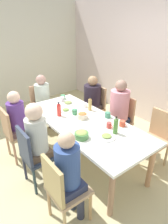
# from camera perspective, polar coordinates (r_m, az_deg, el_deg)

# --- Properties ---
(ground_plane) EXTENTS (7.16, 7.16, 0.00)m
(ground_plane) POSITION_cam_1_polar(r_m,az_deg,el_deg) (3.36, -0.00, -13.74)
(ground_plane) COLOR #C7BC89
(wall_back) EXTENTS (6.21, 0.12, 2.60)m
(wall_back) POSITION_cam_1_polar(r_m,az_deg,el_deg) (4.23, 22.98, 12.42)
(wall_back) COLOR silver
(wall_back) RESTS_ON ground_plane
(wall_left) EXTENTS (0.12, 4.19, 2.60)m
(wall_left) POSITION_cam_1_polar(r_m,az_deg,el_deg) (5.40, -20.78, 15.28)
(wall_left) COLOR silver
(wall_left) RESTS_ON ground_plane
(dining_table) EXTENTS (2.18, 0.93, 0.73)m
(dining_table) POSITION_cam_1_polar(r_m,az_deg,el_deg) (2.98, -0.00, -3.86)
(dining_table) COLOR white
(dining_table) RESTS_ON ground_plane
(chair_0) EXTENTS (0.40, 0.40, 0.90)m
(chair_0) POSITION_cam_1_polar(r_m,az_deg,el_deg) (2.72, -14.64, -11.87)
(chair_0) COLOR #2C3749
(chair_0) RESTS_ON ground_plane
(person_0) EXTENTS (0.30, 0.30, 1.22)m
(person_0) POSITION_cam_1_polar(r_m,az_deg,el_deg) (2.62, -13.34, -7.39)
(person_0) COLOR brown
(person_0) RESTS_ON ground_plane
(chair_1) EXTENTS (0.40, 0.40, 0.90)m
(chair_1) POSITION_cam_1_polar(r_m,az_deg,el_deg) (4.19, -12.32, 2.34)
(chair_1) COLOR tan
(chair_1) RESTS_ON ground_plane
(person_1) EXTENTS (0.30, 0.30, 1.15)m
(person_1) POSITION_cam_1_polar(r_m,az_deg,el_deg) (4.05, -11.98, 4.24)
(person_1) COLOR brown
(person_1) RESTS_ON ground_plane
(chair_2) EXTENTS (0.40, 0.40, 0.90)m
(chair_2) POSITION_cam_1_polar(r_m,az_deg,el_deg) (2.22, -6.40, -21.40)
(chair_2) COLOR tan
(chair_2) RESTS_ON ground_plane
(person_2) EXTENTS (0.30, 0.30, 1.18)m
(person_2) POSITION_cam_1_polar(r_m,az_deg,el_deg) (2.13, -4.41, -17.10)
(person_2) COLOR #323B4A
(person_2) RESTS_ON ground_plane
(chair_3) EXTENTS (0.40, 0.40, 0.90)m
(chair_3) POSITION_cam_1_polar(r_m,az_deg,el_deg) (3.30, -19.80, -5.36)
(chair_3) COLOR tan
(chair_3) RESTS_ON ground_plane
(person_3) EXTENTS (0.30, 0.30, 1.17)m
(person_3) POSITION_cam_1_polar(r_m,az_deg,el_deg) (3.24, -18.71, -2.23)
(person_3) COLOR #525445
(person_3) RESTS_ON ground_plane
(chair_4) EXTENTS (0.40, 0.40, 0.90)m
(chair_4) POSITION_cam_1_polar(r_m,az_deg,el_deg) (3.20, 20.49, -6.52)
(chair_4) COLOR tan
(chair_4) RESTS_ON ground_plane
(chair_5) EXTENTS (0.40, 0.40, 0.90)m
(chair_5) POSITION_cam_1_polar(r_m,az_deg,el_deg) (4.03, 3.28, 1.96)
(chair_5) COLOR tan
(chair_5) RESTS_ON ground_plane
(person_5) EXTENTS (0.34, 0.34, 1.15)m
(person_5) POSITION_cam_1_polar(r_m,az_deg,el_deg) (3.90, 2.34, 4.15)
(person_5) COLOR #473841
(person_5) RESTS_ON ground_plane
(chair_6) EXTENTS (0.40, 0.40, 0.90)m
(chair_6) POSITION_cam_1_polar(r_m,az_deg,el_deg) (3.57, 10.87, -1.81)
(chair_6) COLOR tan
(chair_6) RESTS_ON ground_plane
(person_6) EXTENTS (0.33, 0.33, 1.24)m
(person_6) POSITION_cam_1_polar(r_m,az_deg,el_deg) (3.41, 10.17, 1.21)
(person_6) COLOR #333A4A
(person_6) RESTS_ON ground_plane
(plate_0) EXTENTS (0.20, 0.20, 0.04)m
(plate_0) POSITION_cam_1_polar(r_m,az_deg,el_deg) (3.26, -5.36, 0.50)
(plate_0) COLOR white
(plate_0) RESTS_ON dining_table
(plate_1) EXTENTS (0.23, 0.23, 0.04)m
(plate_1) POSITION_cam_1_polar(r_m,az_deg,el_deg) (2.56, 6.63, -7.18)
(plate_1) COLOR white
(plate_1) RESTS_ON dining_table
(plate_2) EXTENTS (0.24, 0.24, 0.04)m
(plate_2) POSITION_cam_1_polar(r_m,az_deg,el_deg) (3.54, -4.62, 2.60)
(plate_2) COLOR silver
(plate_2) RESTS_ON dining_table
(bowl_0) EXTENTS (0.18, 0.18, 0.10)m
(bowl_0) POSITION_cam_1_polar(r_m,az_deg,el_deg) (2.52, -0.72, -6.65)
(bowl_0) COLOR #4C8843
(bowl_0) RESTS_ON dining_table
(bowl_1) EXTENTS (0.16, 0.16, 0.10)m
(bowl_1) POSITION_cam_1_polar(r_m,az_deg,el_deg) (3.00, -0.47, -1.04)
(bowl_1) COLOR beige
(bowl_1) RESTS_ON dining_table
(cup_0) EXTENTS (0.12, 0.08, 0.09)m
(cup_0) POSITION_cam_1_polar(r_m,az_deg,el_deg) (3.13, -2.71, 0.01)
(cup_0) COLOR #42875C
(cup_0) RESTS_ON dining_table
(cup_1) EXTENTS (0.12, 0.08, 0.07)m
(cup_1) POSITION_cam_1_polar(r_m,az_deg,el_deg) (3.39, 0.30, 2.06)
(cup_1) COLOR white
(cup_1) RESTS_ON dining_table
(cup_2) EXTENTS (0.12, 0.08, 0.10)m
(cup_2) POSITION_cam_1_polar(r_m,az_deg,el_deg) (3.62, -6.36, 3.65)
(cup_2) COLOR white
(cup_2) RESTS_ON dining_table
(cup_3) EXTENTS (0.12, 0.09, 0.09)m
(cup_3) POSITION_cam_1_polar(r_m,az_deg,el_deg) (3.05, 6.96, -0.89)
(cup_3) COLOR #458568
(cup_3) RESTS_ON dining_table
(cup_4) EXTENTS (0.12, 0.09, 0.08)m
(cup_4) POSITION_cam_1_polar(r_m,az_deg,el_deg) (3.77, -6.16, 4.41)
(cup_4) COLOR #469662
(cup_4) RESTS_ON dining_table
(cup_5) EXTENTS (0.11, 0.07, 0.08)m
(cup_5) POSITION_cam_1_polar(r_m,az_deg,el_deg) (2.77, 7.35, -3.85)
(cup_5) COLOR #CE4440
(cup_5) RESTS_ON dining_table
(cup_6) EXTENTS (0.12, 0.09, 0.08)m
(cup_6) POSITION_cam_1_polar(r_m,az_deg,el_deg) (2.84, 11.18, -3.33)
(cup_6) COLOR #D35337
(cup_6) RESTS_ON dining_table
(bottle_0) EXTENTS (0.06, 0.06, 0.23)m
(bottle_0) POSITION_cam_1_polar(r_m,az_deg,el_deg) (3.08, -7.37, 0.72)
(bottle_0) COLOR red
(bottle_0) RESTS_ON dining_table
(bottle_1) EXTENTS (0.06, 0.06, 0.23)m
(bottle_1) POSITION_cam_1_polar(r_m,az_deg,el_deg) (3.24, 1.77, 2.33)
(bottle_1) COLOR tan
(bottle_1) RESTS_ON dining_table
(bottle_2) EXTENTS (0.06, 0.06, 0.25)m
(bottle_2) POSITION_cam_1_polar(r_m,az_deg,el_deg) (2.61, 9.28, -3.93)
(bottle_2) COLOR #4B8133
(bottle_2) RESTS_ON dining_table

